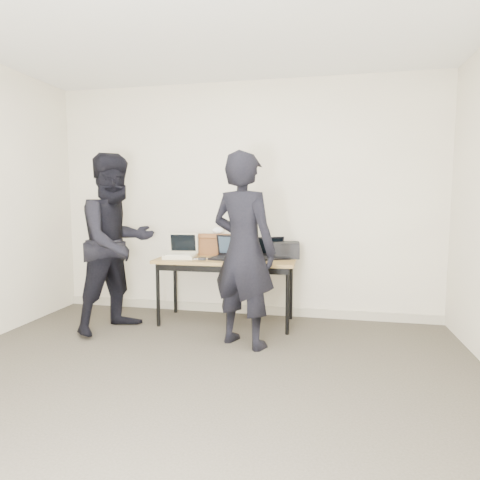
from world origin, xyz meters
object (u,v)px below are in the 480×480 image
(laptop_right, at_px, (272,253))
(person_observer, at_px, (117,243))
(leather_satchel, at_px, (215,244))
(equipment_box, at_px, (286,250))
(desk, at_px, (226,264))
(laptop_beige, at_px, (181,253))
(person_typist, at_px, (243,250))
(laptop_center, at_px, (228,253))

(laptop_right, xyz_separation_m, person_observer, (-1.55, -0.55, 0.14))
(laptop_right, distance_m, leather_satchel, 0.68)
(equipment_box, xyz_separation_m, person_observer, (-1.69, -0.62, 0.11))
(desk, bearing_deg, person_observer, -158.64)
(person_observer, bearing_deg, laptop_beige, -27.73)
(desk, height_order, person_observer, person_observer)
(equipment_box, bearing_deg, desk, -163.06)
(equipment_box, distance_m, person_typist, 0.87)
(leather_satchel, relative_size, equipment_box, 1.21)
(laptop_center, bearing_deg, person_observer, -151.28)
(laptop_right, bearing_deg, laptop_beige, 165.71)
(person_typist, bearing_deg, desk, -40.02)
(laptop_beige, xyz_separation_m, laptop_center, (0.53, 0.03, 0.00))
(laptop_right, distance_m, equipment_box, 0.16)
(desk, distance_m, laptop_right, 0.52)
(laptop_center, xyz_separation_m, person_observer, (-1.08, -0.42, 0.14))
(desk, relative_size, person_typist, 0.84)
(leather_satchel, height_order, person_typist, person_typist)
(laptop_beige, height_order, laptop_center, laptop_beige)
(laptop_center, relative_size, laptop_right, 0.90)
(laptop_right, bearing_deg, equipment_box, 0.68)
(laptop_beige, bearing_deg, laptop_center, -2.38)
(leather_satchel, height_order, person_observer, person_observer)
(leather_satchel, xyz_separation_m, person_observer, (-0.88, -0.65, 0.07))
(laptop_right, xyz_separation_m, equipment_box, (0.14, 0.06, 0.03))
(desk, xyz_separation_m, laptop_right, (0.49, 0.13, 0.11))
(laptop_center, distance_m, person_typist, 0.68)
(laptop_right, relative_size, person_observer, 0.22)
(laptop_right, bearing_deg, leather_satchel, 147.80)
(desk, distance_m, laptop_beige, 0.52)
(desk, relative_size, person_observer, 0.82)
(laptop_center, bearing_deg, laptop_right, 23.80)
(laptop_right, distance_m, person_observer, 1.65)
(equipment_box, relative_size, person_observer, 0.16)
(equipment_box, xyz_separation_m, person_typist, (-0.32, -0.80, 0.09))
(desk, xyz_separation_m, leather_satchel, (-0.18, 0.23, 0.19))
(laptop_beige, xyz_separation_m, laptop_right, (0.99, 0.17, -0.00))
(laptop_beige, bearing_deg, laptop_right, 3.82)
(desk, relative_size, laptop_beige, 4.20)
(desk, height_order, equipment_box, equipment_box)
(leather_satchel, relative_size, person_observer, 0.20)
(leather_satchel, distance_m, person_typist, 0.98)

